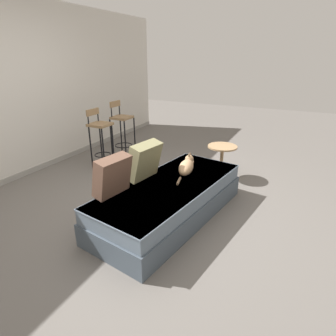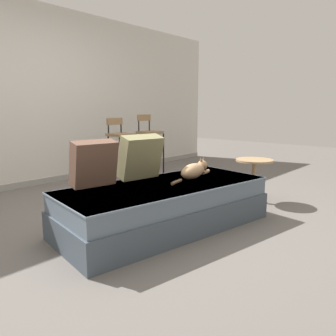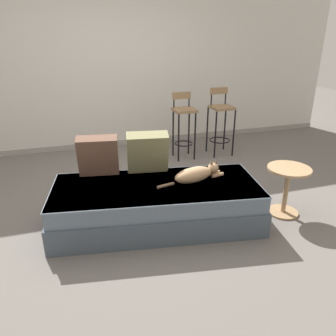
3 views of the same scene
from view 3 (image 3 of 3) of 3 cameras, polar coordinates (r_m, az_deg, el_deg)
name	(u,v)px [view 3 (image 3 of 3)]	position (r m, az deg, el deg)	size (l,w,h in m)	color
ground_plane	(147,204)	(3.73, -3.60, -6.35)	(16.00, 16.00, 0.00)	#66605B
wall_back_panel	(111,67)	(5.51, -9.93, 16.99)	(8.00, 0.10, 2.60)	silver
wall_baseboard_trim	(116,143)	(5.71, -9.02, 4.32)	(8.00, 0.02, 0.09)	gray
couch	(157,204)	(3.29, -1.98, -6.25)	(2.14, 1.18, 0.43)	#44505B
throw_pillow_corner	(98,156)	(3.41, -12.08, 2.14)	(0.43, 0.28, 0.42)	brown
throw_pillow_middle	(148,152)	(3.41, -3.55, 2.79)	(0.46, 0.32, 0.45)	#847F56
cat	(196,174)	(3.25, 4.91, -1.07)	(0.74, 0.26, 0.19)	tan
bar_stool_near_window	(184,119)	(4.95, 2.77, 8.45)	(0.32, 0.32, 0.98)	black
bar_stool_by_doorway	(221,118)	(5.19, 9.15, 8.64)	(0.33, 0.33, 1.03)	black
side_table	(287,184)	(3.62, 20.02, -2.64)	(0.44, 0.44, 0.53)	tan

